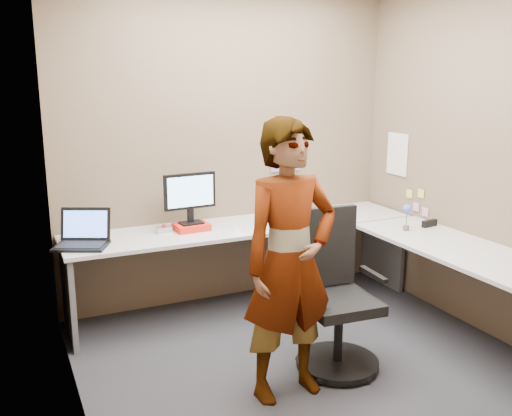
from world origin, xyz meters
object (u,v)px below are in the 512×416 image
monitor (190,194)px  office_chair (335,305)px  desk (326,254)px  person (290,262)px

monitor → office_chair: monitor is taller
office_chair → desk: bearing=68.4°
desk → monitor: (-0.89, 0.63, 0.44)m
office_chair → person: 0.65m
monitor → person: person is taller
monitor → person: (0.16, -1.40, -0.16)m
desk → person: (-0.73, -0.77, 0.27)m
desk → monitor: size_ratio=6.89×
monitor → office_chair: 1.48m
desk → office_chair: office_chair is taller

